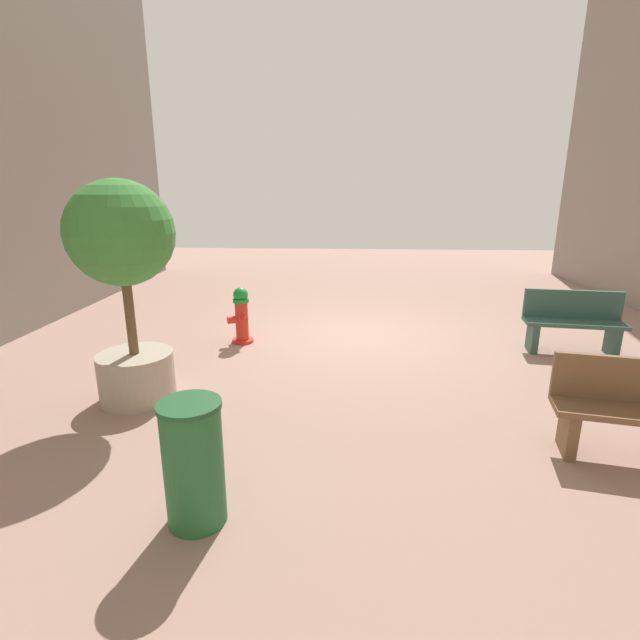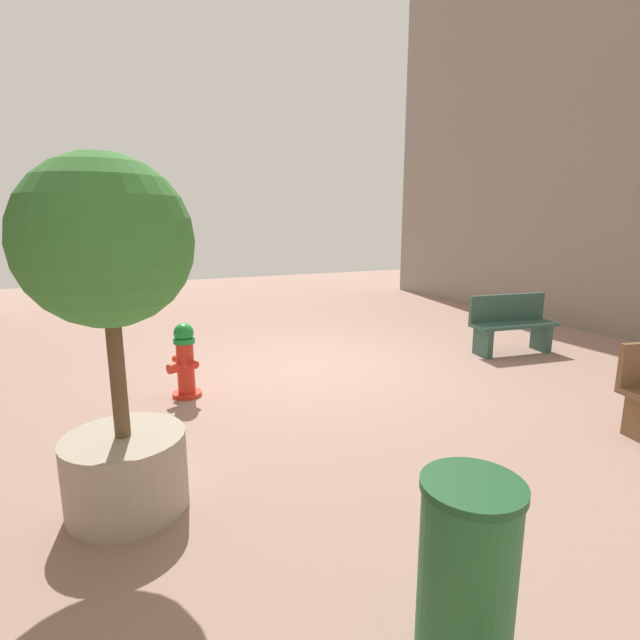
{
  "view_description": "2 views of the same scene",
  "coord_description": "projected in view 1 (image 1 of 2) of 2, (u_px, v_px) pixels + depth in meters",
  "views": [
    {
      "loc": [
        0.27,
        7.81,
        2.48
      ],
      "look_at": [
        0.63,
        1.27,
        0.62
      ],
      "focal_mm": 26.49,
      "sensor_mm": 36.0,
      "label": 1
    },
    {
      "loc": [
        2.79,
        6.22,
        2.12
      ],
      "look_at": [
        0.39,
        1.02,
        0.93
      ],
      "focal_mm": 26.62,
      "sensor_mm": 36.0,
      "label": 2
    }
  ],
  "objects": [
    {
      "name": "planter_tree",
      "position": [
        124.0,
        267.0,
        5.28
      ],
      "size": [
        1.17,
        1.17,
        2.57
      ],
      "color": "tan",
      "rests_on": "ground_plane"
    },
    {
      "name": "bench_near",
      "position": [
        573.0,
        322.0,
        7.23
      ],
      "size": [
        1.47,
        0.62,
        0.95
      ],
      "color": "#33594C",
      "rests_on": "ground_plane"
    },
    {
      "name": "fire_hydrant",
      "position": [
        241.0,
        315.0,
        7.68
      ],
      "size": [
        0.41,
        0.43,
        0.92
      ],
      "color": "red",
      "rests_on": "ground_plane"
    },
    {
      "name": "trash_bin",
      "position": [
        194.0,
        463.0,
        3.51
      ],
      "size": [
        0.47,
        0.47,
        0.99
      ],
      "color": "#266633",
      "rests_on": "ground_plane"
    },
    {
      "name": "ground_plane",
      "position": [
        360.0,
        335.0,
        8.16
      ],
      "size": [
        23.4,
        23.4,
        0.0
      ],
      "primitive_type": "plane",
      "color": "#9E7A6B"
    }
  ]
}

